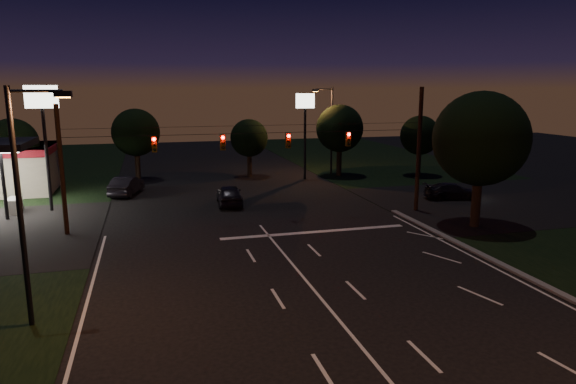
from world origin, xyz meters
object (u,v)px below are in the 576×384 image
object	(u,v)px
tree_right_near	(479,140)
car_cross	(453,191)
car_oncoming_b	(126,186)
car_oncoming_a	(229,195)
utility_pole_right	(416,211)

from	to	relation	value
tree_right_near	car_cross	world-z (taller)	tree_right_near
car_oncoming_b	car_cross	world-z (taller)	car_oncoming_b
car_oncoming_a	car_oncoming_b	size ratio (longest dim) A/B	0.96
utility_pole_right	car_cross	size ratio (longest dim) A/B	1.97
car_cross	car_oncoming_a	bearing A→B (deg)	92.62
car_oncoming_a	car_oncoming_b	world-z (taller)	car_oncoming_b
car_oncoming_b	tree_right_near	bearing A→B (deg)	159.87
car_oncoming_a	car_cross	world-z (taller)	car_oncoming_a
utility_pole_right	car_oncoming_b	world-z (taller)	utility_pole_right
utility_pole_right	car_oncoming_b	distance (m)	23.88
car_oncoming_a	car_cross	size ratio (longest dim) A/B	1.02
utility_pole_right	car_oncoming_b	bearing A→B (deg)	150.84
tree_right_near	utility_pole_right	bearing A→B (deg)	107.53
utility_pole_right	car_cross	xyz separation A→B (m)	(4.88, 2.83, 0.66)
car_oncoming_a	car_oncoming_b	distance (m)	9.92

